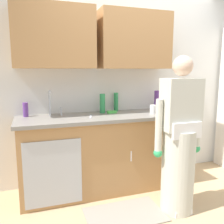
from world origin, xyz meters
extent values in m
plane|color=tan|center=(0.00, 0.00, 0.00)|extent=(9.00, 9.00, 0.00)
cube|color=silver|center=(0.00, 1.05, 1.35)|extent=(4.80, 0.10, 2.70)
cube|color=#B27F4C|center=(-1.04, 0.83, 1.85)|extent=(0.91, 0.34, 0.70)
cube|color=#B27F4C|center=(-0.05, 0.83, 1.85)|extent=(0.91, 0.34, 0.70)
cube|color=#B27F4C|center=(-0.55, 0.70, 0.45)|extent=(1.90, 0.60, 0.90)
cube|color=#B7BABF|center=(-1.15, 0.39, 0.41)|extent=(0.60, 0.01, 0.72)
cylinder|color=silver|center=(-0.27, 0.39, 0.50)|extent=(0.01, 0.01, 0.12)
cylinder|color=silver|center=(0.16, 0.39, 0.50)|extent=(0.01, 0.01, 0.12)
cube|color=gray|center=(-0.55, 0.70, 0.92)|extent=(1.96, 0.66, 0.04)
cube|color=#B7BABF|center=(-1.08, 0.70, 0.92)|extent=(0.50, 0.36, 0.03)
cylinder|color=#B7BABF|center=(-1.12, 0.85, 1.09)|extent=(0.02, 0.02, 0.30)
sphere|color=#B7BABF|center=(-1.12, 0.79, 1.23)|extent=(0.04, 0.04, 0.04)
cylinder|color=#B7BABF|center=(-0.99, 0.85, 0.99)|extent=(0.02, 0.02, 0.10)
cube|color=white|center=(0.09, -0.04, 0.03)|extent=(0.20, 0.26, 0.06)
cylinder|color=beige|center=(0.09, -0.02, 0.44)|extent=(0.34, 0.34, 0.88)
cube|color=beige|center=(0.09, -0.02, 1.14)|extent=(0.38, 0.22, 0.52)
sphere|color=beige|center=(0.09, -0.02, 1.52)|extent=(0.20, 0.20, 0.20)
cube|color=white|center=(0.09, -0.14, 0.90)|extent=(0.32, 0.04, 0.16)
cylinder|color=beige|center=(-0.14, 0.00, 0.93)|extent=(0.07, 0.07, 0.55)
sphere|color=#33B266|center=(-0.14, 0.00, 0.65)|extent=(0.09, 0.09, 0.09)
cylinder|color=beige|center=(0.32, 0.00, 0.93)|extent=(0.07, 0.07, 0.55)
sphere|color=#33B266|center=(0.32, 0.00, 0.65)|extent=(0.09, 0.09, 0.09)
cube|color=gray|center=(-0.48, 0.05, 0.01)|extent=(0.80, 0.50, 0.01)
cylinder|color=#66388C|center=(-1.40, 0.90, 1.02)|extent=(0.06, 0.06, 0.17)
cylinder|color=#2D8C4C|center=(-0.47, 0.86, 1.06)|extent=(0.07, 0.07, 0.24)
cylinder|color=#66388C|center=(0.32, 0.88, 1.07)|extent=(0.08, 0.08, 0.26)
cylinder|color=#2D8C4C|center=(-0.26, 0.93, 1.06)|extent=(0.06, 0.06, 0.25)
cylinder|color=white|center=(0.12, 0.61, 0.99)|extent=(0.08, 0.08, 0.11)
cube|color=silver|center=(-0.68, 0.64, 0.94)|extent=(0.08, 0.24, 0.01)
cube|color=#4CBF4C|center=(-0.37, 0.80, 0.96)|extent=(0.11, 0.07, 0.03)
camera|label=1|loc=(-1.33, -2.08, 1.47)|focal=38.94mm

